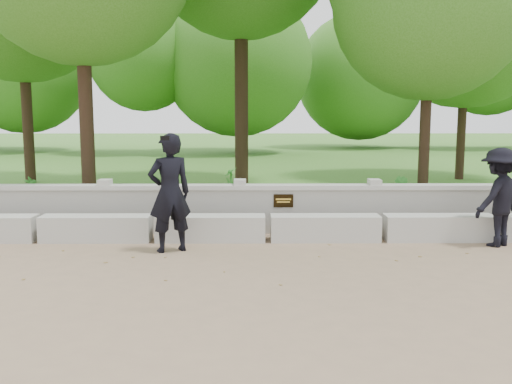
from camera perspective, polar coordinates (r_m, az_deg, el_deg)
ground at (r=8.19m, az=1.58°, el=-7.85°), size 80.00×80.00×0.00m
lawn at (r=21.98m, az=0.28°, el=2.50°), size 40.00×22.00×0.25m
concrete_bench at (r=9.98m, az=1.20°, el=-3.62°), size 11.90×0.45×0.45m
parapet_wall at (r=10.63m, az=1.09°, el=-1.60°), size 12.50×0.35×0.90m
man_main at (r=9.21m, az=-8.63°, el=-0.09°), size 0.82×0.77×1.91m
visitor_mid at (r=10.34m, az=23.09°, el=-0.48°), size 1.23×1.11×1.65m
shrub_a at (r=13.44m, az=-21.53°, el=0.20°), size 0.34×0.37×0.58m
shrub_b at (r=12.42m, az=14.39°, el=0.04°), size 0.45×0.45×0.64m
shrub_d at (r=13.62m, az=-2.53°, el=1.05°), size 0.39×0.42×0.68m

